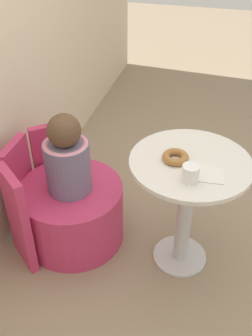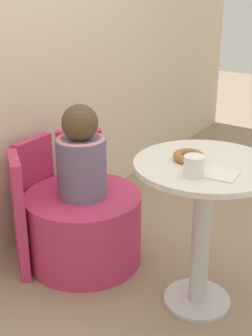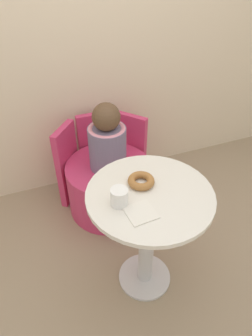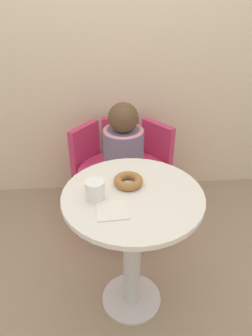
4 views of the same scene
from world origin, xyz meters
TOP-DOWN VIEW (x-y plane):
  - ground_plane at (0.00, 0.00)m, footprint 12.00×12.00m
  - back_wall at (0.00, 1.13)m, footprint 6.00×0.06m
  - round_table at (-0.00, -0.04)m, footprint 0.64×0.64m
  - tub_chair at (0.01, 0.66)m, footprint 0.64×0.64m
  - booth_backrest at (0.01, 0.93)m, footprint 0.74×0.27m
  - child_figure at (0.01, 0.66)m, footprint 0.27×0.27m
  - donut at (-0.01, 0.04)m, footprint 0.14×0.14m
  - cup at (-0.17, -0.05)m, footprint 0.08×0.08m
  - paper_napkin at (-0.10, -0.14)m, footprint 0.14×0.14m

SIDE VIEW (x-z plane):
  - ground_plane at x=0.00m, z-range 0.00..0.00m
  - tub_chair at x=0.01m, z-range 0.00..0.41m
  - booth_backrest at x=0.01m, z-range 0.00..0.66m
  - round_table at x=0.00m, z-range 0.17..0.91m
  - child_figure at x=0.01m, z-range 0.38..0.88m
  - paper_napkin at x=-0.10m, z-range 0.74..0.75m
  - donut at x=-0.01m, z-range 0.74..0.78m
  - cup at x=-0.17m, z-range 0.74..0.83m
  - back_wall at x=0.00m, z-range 0.00..2.40m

